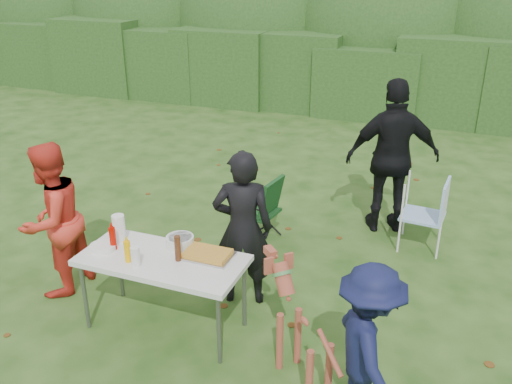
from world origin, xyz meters
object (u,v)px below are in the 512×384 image
(lawn_chair, at_px, (423,213))
(ketchup_bottle, at_px, (113,238))
(dog, at_px, (304,337))
(child, at_px, (368,347))
(paper_towel_roll, at_px, (119,228))
(camping_chair, at_px, (257,208))
(person_black_puffy, at_px, (393,157))
(person_red_jacket, at_px, (52,220))
(beer_bottle, at_px, (178,248))
(mustard_bottle, at_px, (128,251))
(person_cook, at_px, (243,229))
(folding_table, at_px, (162,263))

(lawn_chair, distance_m, ketchup_bottle, 3.59)
(dog, distance_m, ketchup_bottle, 1.96)
(child, xyz_separation_m, lawn_chair, (0.13, 2.91, -0.22))
(lawn_chair, bearing_deg, paper_towel_roll, 46.48)
(child, bearing_deg, camping_chair, 6.24)
(child, bearing_deg, person_black_puffy, -24.75)
(person_red_jacket, distance_m, beer_bottle, 1.51)
(person_black_puffy, height_order, ketchup_bottle, person_black_puffy)
(camping_chair, height_order, paper_towel_roll, paper_towel_roll)
(mustard_bottle, bearing_deg, camping_chair, 78.66)
(person_red_jacket, bearing_deg, camping_chair, 141.14)
(mustard_bottle, relative_size, ketchup_bottle, 0.91)
(dog, distance_m, camping_chair, 2.51)
(lawn_chair, bearing_deg, mustard_bottle, 53.45)
(beer_bottle, bearing_deg, paper_towel_roll, 169.44)
(person_cook, height_order, beer_bottle, person_cook)
(ketchup_bottle, bearing_deg, dog, -7.27)
(mustard_bottle, height_order, ketchup_bottle, ketchup_bottle)
(camping_chair, height_order, beer_bottle, beer_bottle)
(child, bearing_deg, person_red_jacket, 49.09)
(child, xyz_separation_m, beer_bottle, (-1.78, 0.46, 0.20))
(person_black_puffy, distance_m, child, 3.28)
(camping_chair, bearing_deg, ketchup_bottle, 79.80)
(ketchup_bottle, bearing_deg, beer_bottle, 3.25)
(person_cook, bearing_deg, ketchup_bottle, 15.82)
(child, height_order, camping_chair, child)
(person_black_puffy, bearing_deg, mustard_bottle, 37.09)
(lawn_chair, bearing_deg, camping_chair, 20.86)
(ketchup_bottle, bearing_deg, person_cook, 34.93)
(person_cook, bearing_deg, person_red_jacket, -3.52)
(dog, relative_size, beer_bottle, 4.11)
(person_black_puffy, xyz_separation_m, ketchup_bottle, (-2.11, -2.82, -0.12))
(person_red_jacket, xyz_separation_m, lawn_chair, (3.41, 2.31, -0.36))
(person_cook, height_order, dog, person_cook)
(child, relative_size, camping_chair, 1.56)
(child, distance_m, mustard_bottle, 2.20)
(folding_table, distance_m, person_cook, 0.85)
(paper_towel_roll, bearing_deg, lawn_chair, 41.73)
(person_cook, xyz_separation_m, ketchup_bottle, (-1.00, -0.70, 0.05))
(child, bearing_deg, ketchup_bottle, 49.63)
(person_cook, height_order, ketchup_bottle, person_cook)
(folding_table, relative_size, person_cook, 0.94)
(person_red_jacket, bearing_deg, person_black_puffy, 133.64)
(person_cook, bearing_deg, lawn_chair, -150.15)
(person_red_jacket, relative_size, person_black_puffy, 0.83)
(camping_chair, distance_m, lawn_chair, 1.97)
(child, relative_size, dog, 1.34)
(lawn_chair, relative_size, mustard_bottle, 4.41)
(person_black_puffy, height_order, beer_bottle, person_black_puffy)
(dog, bearing_deg, camping_chair, -16.33)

